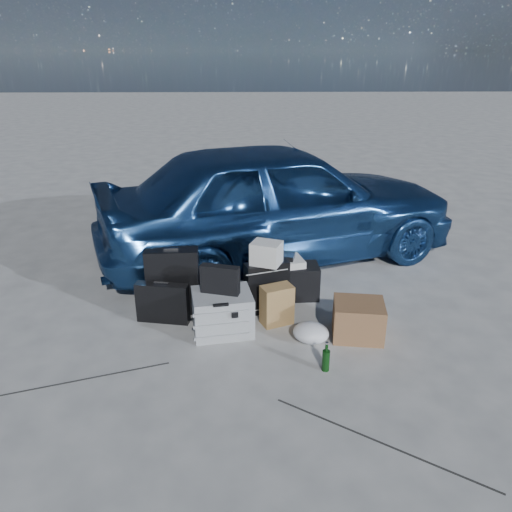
% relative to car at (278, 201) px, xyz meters
% --- Properties ---
extents(ground, '(60.00, 60.00, 0.00)m').
position_rel_car_xyz_m(ground, '(-0.42, -2.10, -0.76)').
color(ground, '#B9B8B4').
rests_on(ground, ground).
extents(car, '(4.78, 3.17, 1.51)m').
position_rel_car_xyz_m(car, '(0.00, 0.00, 0.00)').
color(car, '#25508C').
rests_on(car, ground).
extents(pelican_case, '(0.61, 0.53, 0.40)m').
position_rel_car_xyz_m(pelican_case, '(-0.64, -1.80, -0.56)').
color(pelican_case, '#A2A5A7').
rests_on(pelican_case, ground).
extents(laptop_bag, '(0.37, 0.19, 0.27)m').
position_rel_car_xyz_m(laptop_bag, '(-0.65, -1.79, -0.22)').
color(laptop_bag, black).
rests_on(laptop_bag, pelican_case).
extents(briefcase, '(0.53, 0.21, 0.40)m').
position_rel_car_xyz_m(briefcase, '(-1.23, -1.60, -0.55)').
color(briefcase, black).
rests_on(briefcase, ground).
extents(suitcase_left, '(0.53, 0.21, 0.68)m').
position_rel_car_xyz_m(suitcase_left, '(-1.14, -1.41, -0.42)').
color(suitcase_left, black).
rests_on(suitcase_left, ground).
extents(suitcase_right, '(0.47, 0.29, 0.53)m').
position_rel_car_xyz_m(suitcase_right, '(-0.20, -1.41, -0.49)').
color(suitcase_right, black).
rests_on(suitcase_right, ground).
extents(white_carton, '(0.34, 0.31, 0.22)m').
position_rel_car_xyz_m(white_carton, '(-0.21, -1.43, -0.11)').
color(white_carton, silver).
rests_on(white_carton, suitcase_right).
extents(duffel_bag, '(0.74, 0.34, 0.36)m').
position_rel_car_xyz_m(duffel_bag, '(-0.00, -1.11, -0.57)').
color(duffel_bag, black).
rests_on(duffel_bag, ground).
extents(flat_box_white, '(0.48, 0.40, 0.07)m').
position_rel_car_xyz_m(flat_box_white, '(-0.02, -1.09, -0.35)').
color(flat_box_white, silver).
rests_on(flat_box_white, duffel_bag).
extents(flat_box_black, '(0.29, 0.24, 0.05)m').
position_rel_car_xyz_m(flat_box_black, '(-0.02, -1.07, -0.29)').
color(flat_box_black, black).
rests_on(flat_box_black, flat_box_white).
extents(kraft_bag, '(0.34, 0.28, 0.40)m').
position_rel_car_xyz_m(kraft_bag, '(-0.12, -1.67, -0.56)').
color(kraft_bag, '#AC7E4B').
rests_on(kraft_bag, ground).
extents(cardboard_box, '(0.51, 0.46, 0.34)m').
position_rel_car_xyz_m(cardboard_box, '(0.62, -1.93, -0.58)').
color(cardboard_box, brown).
rests_on(cardboard_box, ground).
extents(plastic_bag, '(0.41, 0.38, 0.18)m').
position_rel_car_xyz_m(plastic_bag, '(0.17, -2.02, -0.66)').
color(plastic_bag, silver).
rests_on(plastic_bag, ground).
extents(green_bottle, '(0.08, 0.08, 0.26)m').
position_rel_car_xyz_m(green_bottle, '(0.24, -2.46, -0.63)').
color(green_bottle, black).
rests_on(green_bottle, ground).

